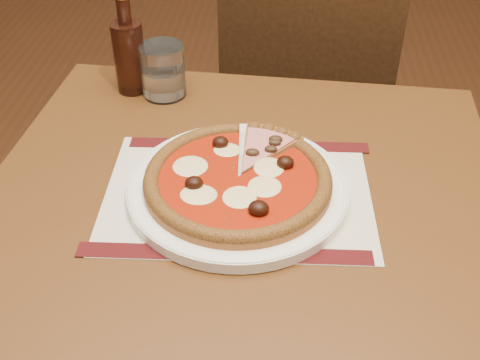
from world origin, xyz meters
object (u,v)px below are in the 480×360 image
at_px(plate, 238,189).
at_px(pizza, 238,179).
at_px(water_glass, 163,71).
at_px(bottle, 129,53).
at_px(table, 239,252).
at_px(chair_far, 308,111).

bearing_deg(plate, pizza, -103.57).
bearing_deg(water_glass, bottle, 169.60).
relative_size(table, plate, 2.51).
bearing_deg(table, plate, 99.18).
bearing_deg(chair_far, water_glass, 61.64).
distance_m(table, water_glass, 0.39).
xyz_separation_m(table, chair_far, (0.12, 0.69, -0.15)).
xyz_separation_m(chair_far, plate, (-0.13, -0.66, 0.26)).
relative_size(table, bottle, 4.27).
relative_size(plate, bottle, 1.70).
xyz_separation_m(chair_far, water_glass, (-0.29, -0.37, 0.30)).
distance_m(table, plate, 0.11).
bearing_deg(table, water_glass, 118.62).
xyz_separation_m(plate, bottle, (-0.23, 0.30, 0.07)).
height_order(pizza, water_glass, water_glass).
bearing_deg(chair_far, pizza, 89.08).
bearing_deg(pizza, table, -80.73).
relative_size(plate, pizza, 1.18).
bearing_deg(chair_far, table, 89.71).
relative_size(table, pizza, 2.96).
height_order(table, water_glass, water_glass).
bearing_deg(plate, table, -80.82).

